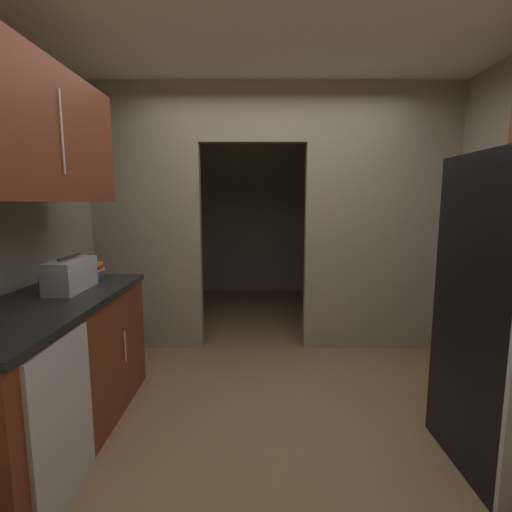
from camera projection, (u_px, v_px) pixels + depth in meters
The scene contains 9 objects.
ground at pixel (282, 429), 2.52m from camera, with size 20.00×20.00×0.00m, color brown.
kitchen_overhead_slab at pixel (282, 29), 2.58m from camera, with size 4.00×6.93×0.06m, color silver.
kitchen_partition at pixel (280, 212), 3.77m from camera, with size 3.60×0.12×2.63m.
adjoining_room_shell at pixel (267, 214), 5.58m from camera, with size 3.60×2.61×2.63m.
lower_cabinet_run at pixel (48, 373), 2.32m from camera, with size 0.69×1.74×0.91m.
dishwasher at pixel (62, 424), 1.85m from camera, with size 0.02×0.56×0.85m.
upper_cabinet_counterside at pixel (28, 132), 2.12m from camera, with size 0.36×1.57×0.77m.
boombox at pixel (69, 275), 2.53m from camera, with size 0.19×0.43×0.24m.
book_stack at pixel (92, 270), 2.95m from camera, with size 0.14×0.17×0.12m.
Camera 1 is at (-0.18, -2.33, 1.50)m, focal length 26.59 mm.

